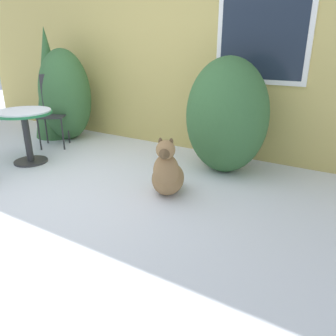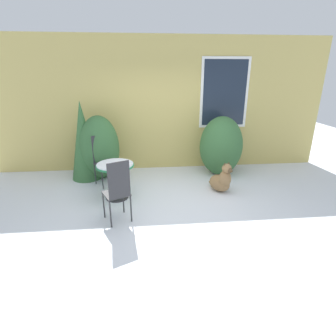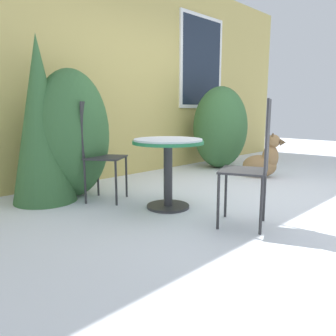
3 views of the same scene
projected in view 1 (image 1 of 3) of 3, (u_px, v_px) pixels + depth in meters
name	position (u px, v px, depth m)	size (l,w,h in m)	color
ground_plane	(52.00, 192.00, 3.55)	(16.00, 16.00, 0.00)	white
house_wall	(165.00, 38.00, 4.70)	(8.00, 0.10, 3.11)	tan
shrub_left	(65.00, 95.00, 5.27)	(0.87, 0.77, 1.44)	#386638
shrub_middle	(227.00, 116.00, 3.91)	(0.99, 0.88, 1.38)	#386638
evergreen_bush	(50.00, 84.00, 5.39)	(0.67, 0.67, 1.76)	#386638
patio_table	(25.00, 123.00, 4.25)	(0.71, 0.71, 0.70)	#2D2D30
patio_chair_near_table	(53.00, 108.00, 4.98)	(0.53, 0.53, 1.07)	#2D2D30
dog	(167.00, 174.00, 3.42)	(0.51, 0.67, 0.66)	#937047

